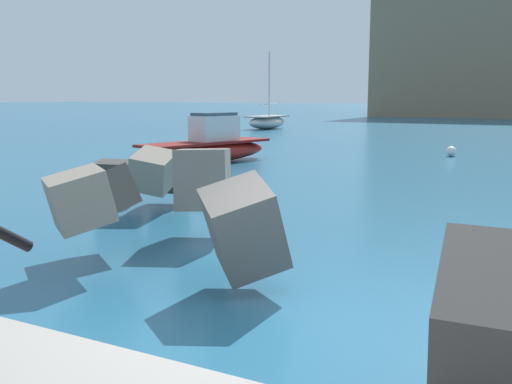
% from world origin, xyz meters
% --- Properties ---
extents(ground_plane, '(400.00, 400.00, 0.00)m').
position_xyz_m(ground_plane, '(0.00, 0.00, 0.00)').
color(ground_plane, '#235B7A').
extents(boat_near_left, '(3.21, 6.43, 1.94)m').
position_xyz_m(boat_near_left, '(-9.39, 13.28, 0.61)').
color(boat_near_left, maroon).
rests_on(boat_near_left, ground).
extents(boat_near_centre, '(2.11, 4.68, 6.02)m').
position_xyz_m(boat_near_centre, '(-18.15, 35.88, 0.57)').
color(boat_near_centre, beige).
rests_on(boat_near_centre, ground).
extents(mooring_buoy_inner, '(0.44, 0.44, 0.44)m').
position_xyz_m(mooring_buoy_inner, '(-1.46, 20.30, 0.22)').
color(mooring_buoy_inner, silver).
rests_on(mooring_buoy_inner, ground).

